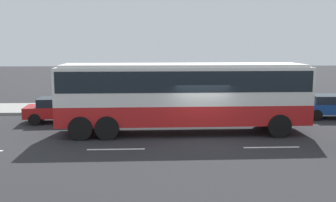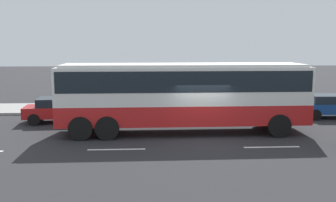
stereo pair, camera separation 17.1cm
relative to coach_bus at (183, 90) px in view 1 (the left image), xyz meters
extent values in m
plane|color=#28282B|center=(0.79, -1.09, -2.11)|extent=(120.00, 120.00, 0.00)
cube|color=gray|center=(0.79, 7.34, -2.04)|extent=(80.00, 4.00, 0.15)
cube|color=white|center=(-3.06, -2.93, -2.11)|extent=(2.40, 0.16, 0.01)
cube|color=white|center=(3.53, -2.93, -2.11)|extent=(2.40, 0.16, 0.01)
cube|color=red|center=(0.00, 0.00, -1.09)|extent=(12.03, 2.64, 0.96)
cube|color=white|center=(0.00, 0.00, 0.28)|extent=(12.03, 2.64, 1.78)
cube|color=black|center=(0.00, 0.00, 0.53)|extent=(11.79, 2.67, 0.98)
cube|color=black|center=(5.96, 0.05, 0.37)|extent=(0.14, 2.35, 1.42)
cube|color=white|center=(0.00, 0.00, 1.23)|extent=(11.55, 2.49, 0.12)
cylinder|color=black|center=(4.40, 1.26, -1.56)|extent=(1.10, 0.31, 1.10)
cylinder|color=black|center=(4.42, -1.19, -1.56)|extent=(1.10, 0.31, 1.10)
cylinder|color=black|center=(-3.61, 1.20, -1.56)|extent=(1.10, 0.31, 1.10)
cylinder|color=black|center=(-3.59, -1.25, -1.56)|extent=(1.10, 0.31, 1.10)
cylinder|color=black|center=(-4.81, 1.19, -1.56)|extent=(1.10, 0.31, 1.10)
cylinder|color=black|center=(-4.79, -1.26, -1.56)|extent=(1.10, 0.31, 1.10)
cube|color=#B21919|center=(-6.37, 3.07, -1.49)|extent=(4.45, 2.02, 0.60)
cube|color=black|center=(-6.61, 3.05, -0.96)|extent=(2.49, 1.74, 0.45)
cylinder|color=black|center=(-4.91, 3.99, -1.79)|extent=(0.65, 0.24, 0.64)
cylinder|color=black|center=(-4.80, 2.36, -1.79)|extent=(0.65, 0.24, 0.64)
cylinder|color=black|center=(-7.95, 3.79, -1.79)|extent=(0.65, 0.24, 0.64)
cylinder|color=black|center=(-7.83, 2.15, -1.79)|extent=(0.65, 0.24, 0.64)
cube|color=#1E2833|center=(9.22, 3.49, -0.97)|extent=(2.70, 1.78, 0.47)
cylinder|color=black|center=(8.00, 4.41, -1.79)|extent=(0.65, 0.24, 0.64)
cylinder|color=black|center=(7.90, 2.71, -1.79)|extent=(0.65, 0.24, 0.64)
cylinder|color=black|center=(7.55, 7.58, -1.58)|extent=(0.14, 0.14, 0.77)
cylinder|color=black|center=(7.69, 7.65, -1.58)|extent=(0.14, 0.14, 0.77)
cylinder|color=gold|center=(7.62, 7.62, -0.91)|extent=(0.32, 0.32, 0.57)
sphere|color=tan|center=(7.62, 7.62, -0.52)|extent=(0.21, 0.21, 0.21)
cylinder|color=black|center=(6.84, 7.29, -1.52)|extent=(0.14, 0.14, 0.88)
cylinder|color=black|center=(6.99, 7.26, -1.52)|extent=(0.14, 0.14, 0.88)
cylinder|color=gold|center=(6.92, 7.27, -0.75)|extent=(0.32, 0.32, 0.66)
sphere|color=brown|center=(6.92, 7.27, -0.30)|extent=(0.24, 0.24, 0.24)
camera|label=1|loc=(-1.65, -18.87, 2.25)|focal=41.88mm
camera|label=2|loc=(-1.82, -18.86, 2.25)|focal=41.88mm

